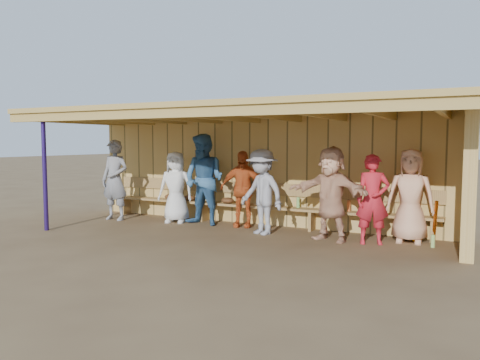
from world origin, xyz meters
name	(u,v)px	position (x,y,z in m)	size (l,w,h in m)	color
ground	(232,234)	(0.00, 0.00, 0.00)	(90.00, 90.00, 0.00)	brown
player_a	(115,180)	(-3.23, 0.25, 0.94)	(0.68, 0.45, 1.87)	gray
player_b	(176,187)	(-1.77, 0.62, 0.80)	(0.79, 0.51, 1.61)	white
player_c	(204,180)	(-1.02, 0.62, 1.00)	(0.97, 0.76, 2.00)	#356593
player_d	(242,189)	(-0.19, 0.81, 0.82)	(0.96, 0.40, 1.63)	#D25621
player_e	(262,192)	(0.52, 0.28, 0.84)	(1.09, 0.62, 1.68)	#989AA1
player_f	(331,193)	(1.90, 0.31, 0.88)	(1.63, 0.52, 1.75)	tan
player_g	(373,199)	(2.65, 0.36, 0.80)	(0.59, 0.38, 1.61)	red
player_h	(410,196)	(3.23, 0.81, 0.85)	(0.83, 0.54, 1.71)	#E2A67F
dugout_structure	(264,148)	(0.39, 0.69, 1.69)	(8.80, 3.20, 2.50)	tan
bench	(256,201)	(0.00, 1.12, 0.53)	(7.60, 0.34, 0.93)	#A88348
dugout_equipment	(229,202)	(-0.61, 0.99, 0.49)	(6.07, 0.62, 0.80)	#C85C17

